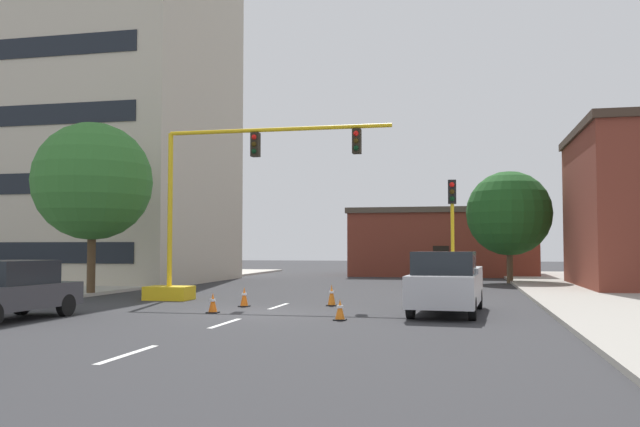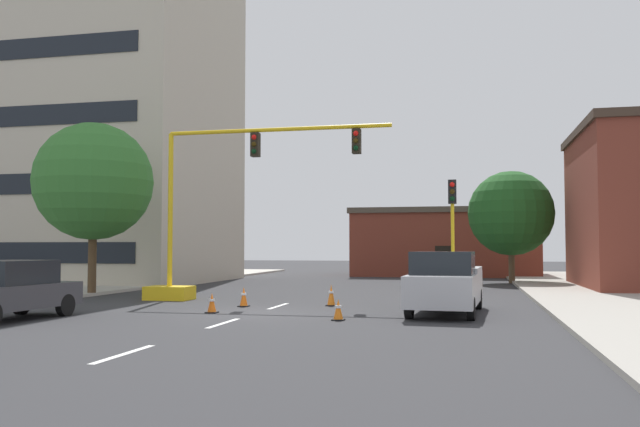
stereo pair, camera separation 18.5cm
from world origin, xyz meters
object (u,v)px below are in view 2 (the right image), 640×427
object	(u,v)px
tree_left_near	(94,182)
traffic_cone_roadside_d	(244,297)
traffic_signal_gantry	(200,243)
traffic_cone_roadside_c	(338,310)
traffic_cone_roadside_b	(212,303)
traffic_light_pole_right	(452,212)
sedan_dark_gray_mid_left	(8,290)
pickup_truck_silver	(446,283)
traffic_cone_roadside_a	(331,295)
tree_right_far	(511,213)

from	to	relation	value
tree_left_near	traffic_cone_roadside_d	world-z (taller)	tree_left_near
traffic_signal_gantry	traffic_cone_roadside_c	xyz separation A→B (m)	(6.78, -5.89, -1.99)
traffic_cone_roadside_c	traffic_cone_roadside_b	bearing A→B (deg)	164.27
traffic_light_pole_right	traffic_cone_roadside_b	size ratio (longest dim) A/B	7.41
traffic_light_pole_right	sedan_dark_gray_mid_left	bearing A→B (deg)	-141.55
traffic_light_pole_right	tree_left_near	xyz separation A→B (m)	(-15.43, -0.70, 1.47)
tree_left_near	pickup_truck_silver	size ratio (longest dim) A/B	1.37
traffic_cone_roadside_d	pickup_truck_silver	bearing A→B (deg)	-8.20
pickup_truck_silver	traffic_cone_roadside_b	xyz separation A→B (m)	(-7.40, -1.35, -0.66)
tree_left_near	traffic_cone_roadside_b	world-z (taller)	tree_left_near
traffic_signal_gantry	pickup_truck_silver	world-z (taller)	traffic_signal_gantry
traffic_cone_roadside_b	sedan_dark_gray_mid_left	bearing A→B (deg)	-146.12
traffic_light_pole_right	traffic_cone_roadside_b	bearing A→B (deg)	-138.80
traffic_signal_gantry	traffic_cone_roadside_d	xyz separation A→B (m)	(2.63, -2.27, -1.95)
sedan_dark_gray_mid_left	traffic_cone_roadside_d	size ratio (longest dim) A/B	6.60
sedan_dark_gray_mid_left	traffic_cone_roadside_c	size ratio (longest dim) A/B	7.47
traffic_light_pole_right	traffic_cone_roadside_b	xyz separation A→B (m)	(-7.51, -6.57, -3.21)
traffic_signal_gantry	traffic_cone_roadside_a	world-z (taller)	traffic_signal_gantry
traffic_cone_roadside_b	traffic_cone_roadside_c	size ratio (longest dim) A/B	1.05
sedan_dark_gray_mid_left	traffic_cone_roadside_b	bearing A→B (deg)	33.88
traffic_light_pole_right	pickup_truck_silver	xyz separation A→B (m)	(-0.11, -5.22, -2.55)
traffic_cone_roadside_c	traffic_light_pole_right	bearing A→B (deg)	68.36
traffic_signal_gantry	tree_left_near	bearing A→B (deg)	167.55
pickup_truck_silver	traffic_cone_roadside_d	world-z (taller)	pickup_truck_silver
tree_right_far	sedan_dark_gray_mid_left	size ratio (longest dim) A/B	1.43
tree_left_near	tree_right_far	size ratio (longest dim) A/B	1.15
tree_right_far	tree_left_near	bearing A→B (deg)	-141.97
traffic_light_pole_right	traffic_cone_roadside_d	size ratio (longest dim) A/B	6.86
traffic_cone_roadside_c	traffic_cone_roadside_d	xyz separation A→B (m)	(-4.15, 3.62, 0.04)
sedan_dark_gray_mid_left	tree_right_far	bearing A→B (deg)	56.72
traffic_signal_gantry	traffic_cone_roadside_a	xyz separation A→B (m)	(5.62, -1.27, -1.91)
traffic_cone_roadside_a	traffic_cone_roadside_b	bearing A→B (deg)	-133.85
traffic_signal_gantry	traffic_cone_roadside_c	size ratio (longest dim) A/B	16.04
sedan_dark_gray_mid_left	traffic_cone_roadside_d	distance (m)	7.78
traffic_cone_roadside_a	traffic_cone_roadside_c	bearing A→B (deg)	-75.85
traffic_signal_gantry	traffic_cone_roadside_c	distance (m)	9.20
tree_left_near	traffic_cone_roadside_b	bearing A→B (deg)	-36.55
pickup_truck_silver	tree_left_near	bearing A→B (deg)	163.57
tree_left_near	traffic_light_pole_right	bearing A→B (deg)	2.60
traffic_signal_gantry	traffic_cone_roadside_b	world-z (taller)	traffic_signal_gantry
tree_right_far	traffic_cone_roadside_c	bearing A→B (deg)	-105.91
traffic_cone_roadside_a	traffic_cone_roadside_b	distance (m)	4.68
pickup_truck_silver	sedan_dark_gray_mid_left	distance (m)	13.25
traffic_light_pole_right	traffic_cone_roadside_c	distance (m)	9.01
tree_right_far	traffic_cone_roadside_c	size ratio (longest dim) A/B	10.68
traffic_signal_gantry	pickup_truck_silver	distance (m)	10.40
tree_left_near	traffic_cone_roadside_c	size ratio (longest dim) A/B	12.26
tree_right_far	sedan_dark_gray_mid_left	world-z (taller)	tree_right_far
tree_right_far	traffic_cone_roadside_a	xyz separation A→B (m)	(-7.31, -16.95, -3.73)
sedan_dark_gray_mid_left	traffic_cone_roadside_a	size ratio (longest dim) A/B	5.95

